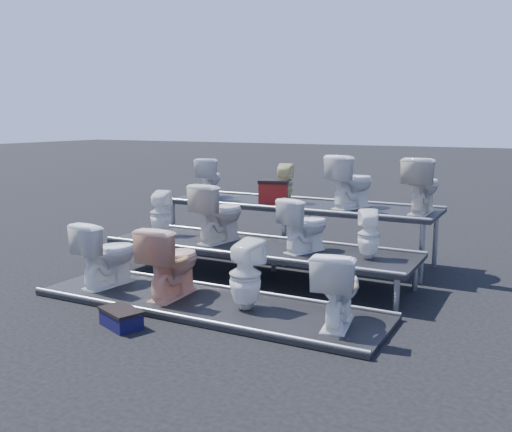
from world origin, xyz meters
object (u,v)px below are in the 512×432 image
at_px(toilet_7, 369,235).
at_px(toilet_8, 209,178).
at_px(toilet_2, 245,275).
at_px(step_stool, 121,319).
at_px(red_crate, 275,193).
at_px(toilet_10, 352,181).
at_px(toilet_1, 171,261).
at_px(toilet_6, 305,225).
at_px(toilet_9, 284,183).
at_px(toilet_4, 160,213).
at_px(toilet_5, 219,213).
at_px(toilet_0, 107,253).
at_px(toilet_11, 422,185).
at_px(toilet_3, 338,287).

relative_size(toilet_7, toilet_8, 0.92).
bearing_deg(toilet_2, step_stool, 54.16).
height_order(toilet_8, red_crate, toilet_8).
xyz_separation_m(toilet_7, toilet_10, (-0.66, 1.30, 0.49)).
xyz_separation_m(toilet_1, step_stool, (0.04, -0.95, -0.41)).
height_order(toilet_6, toilet_9, toilet_9).
bearing_deg(toilet_8, red_crate, 157.04).
height_order(toilet_4, toilet_6, toilet_6).
xyz_separation_m(toilet_7, step_stool, (-1.95, -2.25, -0.68)).
relative_size(toilet_6, toilet_10, 0.90).
bearing_deg(toilet_4, toilet_8, -106.20).
distance_m(toilet_4, toilet_5, 1.00).
bearing_deg(toilet_2, toilet_0, 9.21).
distance_m(toilet_4, toilet_11, 3.72).
xyz_separation_m(toilet_3, toilet_10, (-0.73, 2.60, 0.79)).
relative_size(toilet_3, toilet_5, 0.96).
bearing_deg(toilet_9, toilet_6, 111.24).
bearing_deg(toilet_4, toilet_2, 133.67).
bearing_deg(red_crate, toilet_7, -45.54).
distance_m(toilet_0, toilet_6, 2.52).
relative_size(toilet_8, red_crate, 1.52).
height_order(toilet_8, toilet_9, toilet_8).
bearing_deg(toilet_8, toilet_0, 73.26).
distance_m(toilet_4, toilet_6, 2.28).
xyz_separation_m(toilet_1, toilet_10, (1.33, 2.60, 0.76)).
xyz_separation_m(toilet_2, step_stool, (-0.95, -0.95, -0.37)).
height_order(toilet_2, toilet_8, toilet_8).
height_order(toilet_3, toilet_7, toilet_7).
xyz_separation_m(toilet_8, red_crate, (1.23, -0.08, -0.17)).
height_order(toilet_5, toilet_10, toilet_10).
distance_m(toilet_0, red_crate, 2.81).
relative_size(toilet_9, red_crate, 1.40).
bearing_deg(step_stool, toilet_8, 129.24).
distance_m(toilet_2, toilet_8, 3.42).
distance_m(toilet_0, toilet_2, 1.98).
bearing_deg(toilet_3, toilet_5, -39.71).
relative_size(toilet_2, toilet_4, 1.20).
distance_m(toilet_2, step_stool, 1.40).
height_order(toilet_3, toilet_11, toilet_11).
bearing_deg(toilet_0, toilet_3, -172.42).
distance_m(toilet_8, toilet_11, 3.43).
relative_size(toilet_2, toilet_6, 1.12).
bearing_deg(toilet_10, toilet_11, -158.98).
height_order(toilet_8, toilet_11, toilet_11).
distance_m(toilet_0, toilet_3, 3.04).
bearing_deg(step_stool, toilet_7, 70.65).
relative_size(toilet_9, toilet_10, 0.78).
bearing_deg(toilet_5, toilet_3, 158.78).
bearing_deg(toilet_10, toilet_5, 62.73).
distance_m(toilet_9, red_crate, 0.21).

